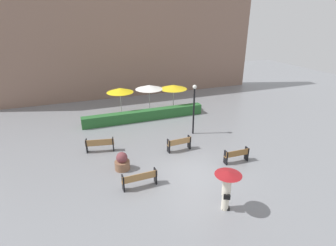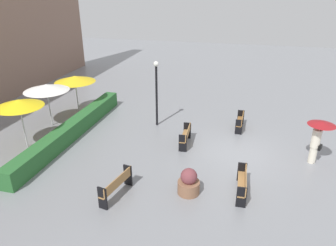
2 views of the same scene
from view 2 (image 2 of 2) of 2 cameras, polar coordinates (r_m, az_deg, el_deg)
ground_plane at (r=15.01m, az=12.83°, el=-5.41°), size 60.00×60.00×0.00m
bench_mid_center at (r=15.20m, az=3.26°, el=-2.23°), size 1.57×0.45×0.86m
bench_far_left at (r=11.78m, az=-9.32°, el=-10.97°), size 1.75×0.68×0.87m
bench_near_right at (r=17.30m, az=13.04°, el=0.42°), size 1.52×0.39×0.82m
bench_near_left at (r=12.12m, az=13.45°, el=-10.41°), size 1.79×0.40×0.82m
pedestrian_with_umbrella at (r=14.72m, az=25.67°, el=-1.89°), size 1.14×1.14×2.00m
planter_pot at (r=11.87m, az=3.79°, el=-10.79°), size 0.83×0.83×1.04m
lamp_post at (r=16.77m, az=-2.11°, el=6.62°), size 0.28×0.28×3.58m
patio_umbrella_yellow at (r=15.81m, az=-25.49°, el=3.26°), size 2.19×2.19×2.42m
patio_umbrella_white at (r=17.94m, az=-21.26°, el=6.02°), size 2.37×2.37×2.36m
patio_umbrella_yellow_far at (r=19.30m, az=-16.58°, el=7.69°), size 2.37×2.37×2.32m
hedge_strip at (r=16.78m, az=-16.97°, el=-1.07°), size 9.86×0.70×0.82m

